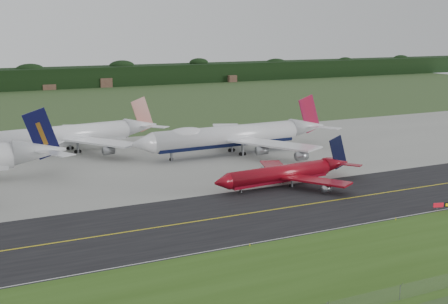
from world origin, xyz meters
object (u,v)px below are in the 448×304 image
Objects in this scene: jet_ba_747 at (233,136)px; jet_red_737 at (286,173)px; jet_star_tail at (73,135)px; taxiway_sign at (444,205)px.

jet_red_737 is (-5.71, -37.50, -2.54)m from jet_ba_747.
jet_ba_747 is 1.12× the size of jet_star_tail.
jet_red_737 is 71.26m from jet_star_tail.
jet_star_tail reaches higher than taxiway_sign.
jet_ba_747 is 70.06m from taxiway_sign.
jet_ba_747 is at bearing 99.63° from taxiway_sign.
jet_ba_747 is 38.02m from jet_red_737.
jet_red_737 is at bearing 118.97° from taxiway_sign.
jet_star_tail is 12.43× the size of taxiway_sign.
taxiway_sign is (11.70, -68.94, -4.31)m from jet_ba_747.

